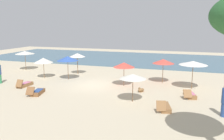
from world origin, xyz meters
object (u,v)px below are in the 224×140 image
Objects in this scene: umbrella_2 at (163,61)px; umbrella_4 at (124,65)px; umbrella_0 at (43,60)px; umbrella_1 at (133,76)px; umbrella_7 at (193,63)px; umbrella_5 at (77,55)px; lounger_3 at (24,84)px; umbrella_3 at (68,58)px; dog at (141,90)px; lounger_0 at (190,95)px; umbrella_6 at (25,53)px; lounger_2 at (164,107)px; lounger_1 at (37,92)px.

umbrella_4 is at bearing -144.62° from umbrella_2.
umbrella_1 is at bearing -23.49° from umbrella_0.
umbrella_7 is (5.62, 0.80, 0.32)m from umbrella_4.
umbrella_4 is 6.79m from umbrella_5.
umbrella_2 reaches higher than lounger_3.
umbrella_2 is 1.32× the size of lounger_3.
umbrella_3 reaches higher than dog.
umbrella_4 is 5.93m from lounger_0.
umbrella_5 is at bearing 95.13° from umbrella_3.
umbrella_0 is 10.51m from dog.
umbrella_1 is 9.97m from lounger_3.
umbrella_6 is at bearing 175.55° from umbrella_2.
umbrella_1 is 1.18× the size of lounger_3.
lounger_2 is (16.91, -8.24, -1.89)m from umbrella_6.
lounger_3 is at bearing -84.40° from umbrella_0.
umbrella_1 is at bearing -31.19° from umbrella_3.
umbrella_1 is 4.24m from umbrella_4.
umbrella_2 is 4.23m from dog.
lounger_1 is at bearing -32.84° from lounger_3.
lounger_0 is (13.89, -2.10, -1.61)m from umbrella_0.
dog is (7.56, -2.02, -1.90)m from umbrella_3.
umbrella_7 is 3.62× the size of dog.
lounger_2 is at bearing -8.92° from lounger_3.
umbrella_6 is 18.78m from umbrella_7.
umbrella_3 is 4.63m from lounger_3.
umbrella_6 reaches higher than dog.
lounger_1 is (-7.32, -0.61, -1.62)m from umbrella_1.
umbrella_4 is at bearing 19.76° from lounger_3.
umbrella_3 is 1.28× the size of lounger_0.
umbrella_0 is 8.45m from umbrella_4.
umbrella_7 is at bearing 86.11° from lounger_0.
umbrella_7 reaches higher than lounger_2.
umbrella_1 is at bearing 158.08° from lounger_2.
umbrella_3 reaches higher than lounger_0.
umbrella_3 is 1.00× the size of umbrella_5.
dog is at bearing 8.75° from lounger_3.
umbrella_6 is 1.34× the size of lounger_3.
umbrella_6 reaches higher than umbrella_1.
lounger_2 is (3.94, -4.80, -1.69)m from umbrella_4.
umbrella_7 is (18.59, -2.64, 0.11)m from umbrella_6.
umbrella_4 is 7.40m from lounger_1.
umbrella_1 reaches higher than dog.
umbrella_5 is at bearing 47.60° from umbrella_0.
umbrella_7 reaches higher than umbrella_3.
umbrella_1 reaches higher than lounger_3.
umbrella_0 is at bearing 156.51° from umbrella_1.
umbrella_2 is at bearing 121.99° from lounger_0.
umbrella_2 is at bearing 24.52° from lounger_3.
umbrella_5 is at bearing 141.37° from lounger_2.
umbrella_3 is 8.06m from dog.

